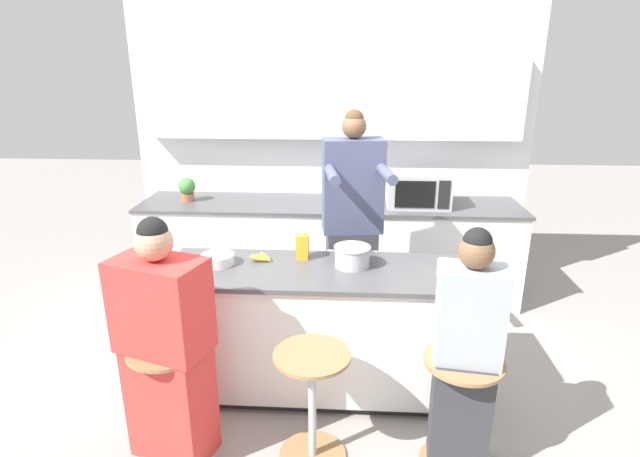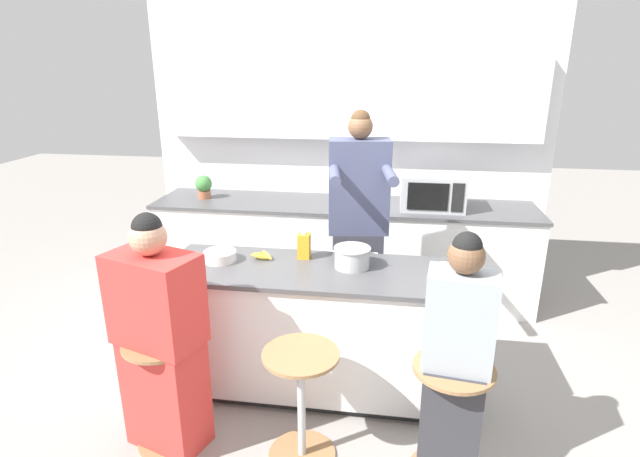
# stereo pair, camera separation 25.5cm
# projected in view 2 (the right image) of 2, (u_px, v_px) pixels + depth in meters

# --- Properties ---
(ground_plane) EXTENTS (16.00, 16.00, 0.00)m
(ground_plane) POSITION_uv_depth(u_px,v_px,m) (319.00, 387.00, 3.43)
(ground_plane) COLOR gray
(wall_back) EXTENTS (3.72, 0.22, 2.70)m
(wall_back) POSITION_uv_depth(u_px,v_px,m) (347.00, 127.00, 4.63)
(wall_back) COLOR white
(wall_back) RESTS_ON ground_plane
(back_counter) EXTENTS (3.45, 0.69, 0.90)m
(back_counter) POSITION_uv_depth(u_px,v_px,m) (342.00, 250.00, 4.67)
(back_counter) COLOR white
(back_counter) RESTS_ON ground_plane
(kitchen_island) EXTENTS (1.97, 0.64, 0.88)m
(kitchen_island) POSITION_uv_depth(u_px,v_px,m) (319.00, 330.00, 3.29)
(kitchen_island) COLOR black
(kitchen_island) RESTS_ON ground_plane
(bar_stool_leftmost) EXTENTS (0.41, 0.41, 0.67)m
(bar_stool_leftmost) POSITION_uv_depth(u_px,v_px,m) (165.00, 383.00, 2.83)
(bar_stool_leftmost) COLOR #997047
(bar_stool_leftmost) RESTS_ON ground_plane
(bar_stool_center) EXTENTS (0.41, 0.41, 0.67)m
(bar_stool_center) POSITION_uv_depth(u_px,v_px,m) (301.00, 397.00, 2.71)
(bar_stool_center) COLOR #997047
(bar_stool_center) RESTS_ON ground_plane
(bar_stool_rightmost) EXTENTS (0.41, 0.41, 0.67)m
(bar_stool_rightmost) POSITION_uv_depth(u_px,v_px,m) (450.00, 413.00, 2.59)
(bar_stool_rightmost) COLOR #997047
(bar_stool_rightmost) RESTS_ON ground_plane
(person_cooking) EXTENTS (0.50, 0.64, 1.82)m
(person_cooking) POSITION_uv_depth(u_px,v_px,m) (358.00, 238.00, 3.64)
(person_cooking) COLOR #383842
(person_cooking) RESTS_ON ground_plane
(person_wrapped_blanket) EXTENTS (0.54, 0.42, 1.41)m
(person_wrapped_blanket) POSITION_uv_depth(u_px,v_px,m) (160.00, 342.00, 2.74)
(person_wrapped_blanket) COLOR red
(person_wrapped_blanket) RESTS_ON ground_plane
(person_seated_near) EXTENTS (0.36, 0.30, 1.38)m
(person_seated_near) POSITION_uv_depth(u_px,v_px,m) (455.00, 371.00, 2.53)
(person_seated_near) COLOR #333338
(person_seated_near) RESTS_ON ground_plane
(cooking_pot) EXTENTS (0.32, 0.24, 0.13)m
(cooking_pot) POSITION_uv_depth(u_px,v_px,m) (352.00, 257.00, 3.16)
(cooking_pot) COLOR #B7BABC
(cooking_pot) RESTS_ON kitchen_island
(fruit_bowl) EXTENTS (0.21, 0.21, 0.07)m
(fruit_bowl) POSITION_uv_depth(u_px,v_px,m) (220.00, 256.00, 3.27)
(fruit_bowl) COLOR white
(fruit_bowl) RESTS_ON kitchen_island
(coffee_cup_near) EXTENTS (0.11, 0.08, 0.10)m
(coffee_cup_near) POSITION_uv_depth(u_px,v_px,m) (444.00, 271.00, 3.00)
(coffee_cup_near) COLOR white
(coffee_cup_near) RESTS_ON kitchen_island
(banana_bunch) EXTENTS (0.16, 0.12, 0.05)m
(banana_bunch) POSITION_uv_depth(u_px,v_px,m) (262.00, 255.00, 3.31)
(banana_bunch) COLOR yellow
(banana_bunch) RESTS_ON kitchen_island
(juice_carton) EXTENTS (0.08, 0.08, 0.18)m
(juice_carton) POSITION_uv_depth(u_px,v_px,m) (304.00, 246.00, 3.31)
(juice_carton) COLOR gold
(juice_carton) RESTS_ON kitchen_island
(microwave) EXTENTS (0.54, 0.36, 0.31)m
(microwave) POSITION_uv_depth(u_px,v_px,m) (432.00, 192.00, 4.32)
(microwave) COLOR #B2B5B7
(microwave) RESTS_ON back_counter
(potted_plant) EXTENTS (0.16, 0.16, 0.22)m
(potted_plant) POSITION_uv_depth(u_px,v_px,m) (204.00, 186.00, 4.67)
(potted_plant) COLOR #A86042
(potted_plant) RESTS_ON back_counter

